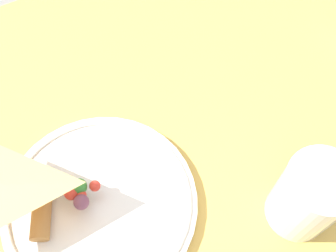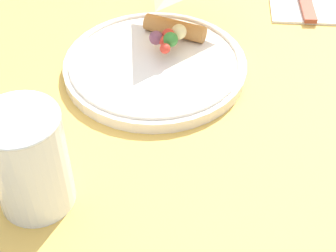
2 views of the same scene
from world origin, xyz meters
TOP-DOWN VIEW (x-y plane):
  - dining_table at (0.00, 0.00)m, footprint 1.24×0.74m
  - plate_pizza at (0.06, 0.03)m, footprint 0.25×0.25m
  - milk_glass at (-0.16, 0.15)m, footprint 0.08×0.08m

SIDE VIEW (x-z plane):
  - dining_table at x=0.00m, z-range 0.27..1.05m
  - plate_pizza at x=0.06m, z-range 0.76..0.81m
  - milk_glass at x=-0.16m, z-range 0.77..0.89m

